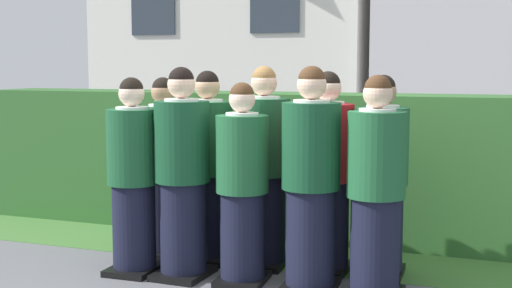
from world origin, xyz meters
The scene contains 13 objects.
ground_plane centered at (0.00, 0.00, 0.00)m, with size 60.00×60.00×0.00m, color slate.
student_front_row_0 centered at (-0.93, -0.03, 0.75)m, with size 0.41×0.50×1.57m.
student_front_row_1 centered at (-0.51, 0.01, 0.79)m, with size 0.43×0.48×1.66m.
student_front_row_2 centered at (-0.01, 0.02, 0.73)m, with size 0.40×0.47×1.54m.
student_front_row_3 centered at (0.52, 0.04, 0.79)m, with size 0.43×0.53×1.66m.
student_front_row_4 centered at (1.00, 0.04, 0.76)m, with size 0.42×0.51×1.60m.
student_rear_row_0 centered at (-0.96, 0.54, 0.74)m, with size 0.41×0.47×1.56m.
student_rear_row_1 centered at (-0.53, 0.52, 0.77)m, with size 0.42×0.52×1.62m.
student_rear_row_2 centered at (-0.03, 0.53, 0.79)m, with size 0.43×0.53×1.66m.
student_in_red_blazer centered at (0.51, 0.56, 0.77)m, with size 0.42×0.51×1.62m.
student_rear_row_4 centered at (0.94, 0.60, 0.76)m, with size 0.41×0.48×1.60m.
hedge centered at (0.00, 1.67, 0.70)m, with size 7.00×0.70×1.40m.
lawn_strip centered at (0.00, 0.87, 0.00)m, with size 7.00×0.90×0.01m, color #477A38.
Camera 1 is at (1.94, -4.84, 1.67)m, focal length 49.18 mm.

